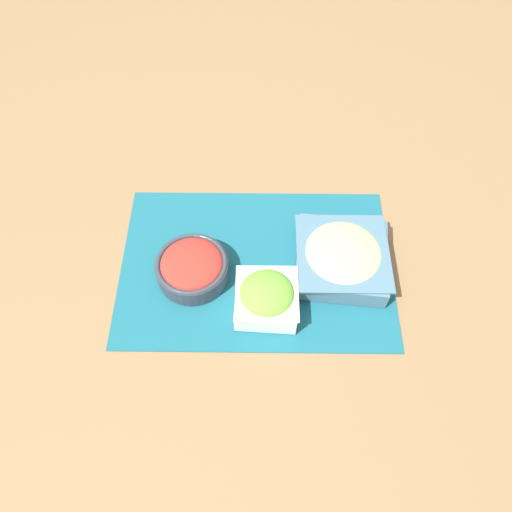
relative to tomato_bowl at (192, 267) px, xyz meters
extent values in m
plane|color=olive|center=(0.12, 0.02, -0.03)|extent=(3.00, 3.00, 0.00)
cube|color=#195B6B|center=(0.12, 0.02, -0.03)|extent=(0.53, 0.36, 0.00)
cylinder|color=#333842|center=(0.00, 0.00, -0.01)|extent=(0.14, 0.14, 0.04)
torus|color=#333842|center=(0.00, 0.00, 0.01)|extent=(0.13, 0.13, 0.01)
ellipsoid|color=red|center=(0.00, 0.00, 0.01)|extent=(0.12, 0.12, 0.03)
cube|color=slate|center=(0.28, 0.02, -0.01)|extent=(0.19, 0.19, 0.04)
cube|color=slate|center=(0.28, 0.02, 0.02)|extent=(0.17, 0.17, 0.00)
ellipsoid|color=#A8CC7F|center=(0.28, 0.02, 0.01)|extent=(0.15, 0.15, 0.03)
cube|color=white|center=(0.14, -0.06, -0.01)|extent=(0.12, 0.12, 0.04)
cube|color=white|center=(0.14, -0.06, 0.02)|extent=(0.11, 0.11, 0.00)
ellipsoid|color=#6BAD38|center=(0.14, -0.06, 0.02)|extent=(0.10, 0.10, 0.04)
camera|label=1|loc=(0.13, -0.49, 0.80)|focal=35.00mm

